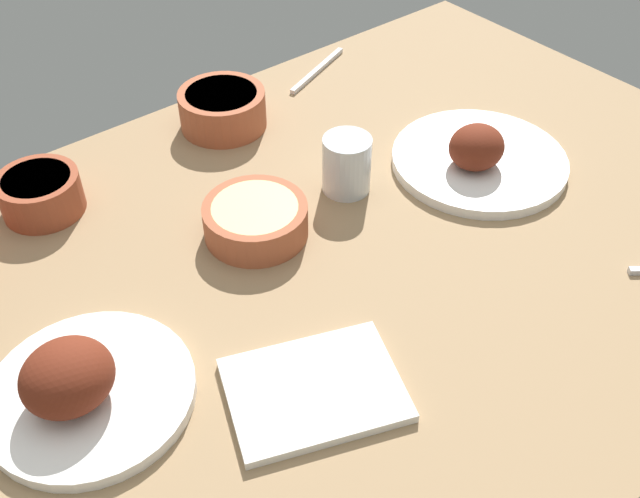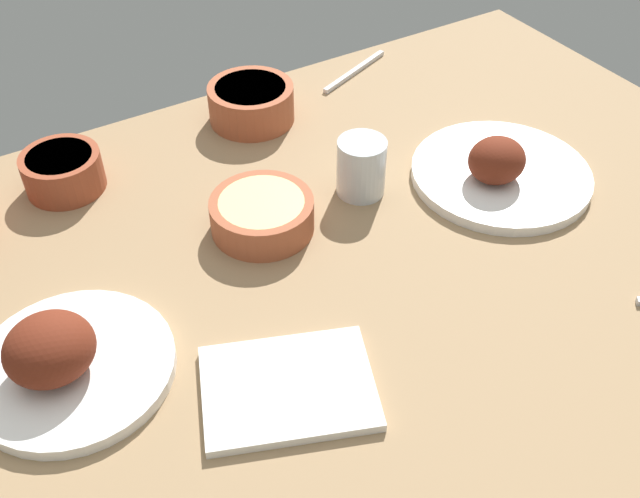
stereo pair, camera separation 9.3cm
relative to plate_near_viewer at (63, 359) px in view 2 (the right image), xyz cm
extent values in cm
cube|color=#937551|center=(33.35, 1.40, -4.69)|extent=(140.00, 90.00, 4.00)
cylinder|color=white|center=(0.73, 0.01, -1.89)|extent=(22.40, 22.40, 1.60)
ellipsoid|color=#602314|center=(-0.90, -0.01, 2.32)|extent=(9.71, 9.10, 7.40)
cylinder|color=white|center=(65.01, 2.69, -1.89)|extent=(26.05, 26.05, 1.60)
ellipsoid|color=#602314|center=(62.79, 1.92, 1.90)|extent=(8.35, 7.67, 6.49)
cylinder|color=#A35133|center=(41.25, 35.75, 0.31)|extent=(13.70, 13.70, 6.00)
cylinder|color=#9E3314|center=(41.25, 35.75, 2.82)|extent=(11.24, 11.24, 1.00)
cylinder|color=#A35133|center=(30.05, 10.88, -0.35)|extent=(13.94, 13.94, 4.67)
cylinder|color=#DBCC7A|center=(30.05, 10.88, 1.48)|extent=(11.43, 11.43, 1.00)
cylinder|color=brown|center=(10.03, 33.52, 0.10)|extent=(11.21, 11.21, 5.58)
cylinder|color=#D6BC70|center=(10.03, 33.52, 2.39)|extent=(9.19, 9.19, 1.00)
cylinder|color=silver|center=(45.87, 10.92, 1.50)|extent=(6.94, 6.94, 8.37)
cube|color=white|center=(19.73, -14.50, -2.09)|extent=(22.23, 19.51, 1.20)
cube|color=silver|center=(63.73, 39.74, -2.29)|extent=(16.57, 7.31, 0.80)
camera|label=1|loc=(-9.87, -52.13, 62.41)|focal=41.17mm
camera|label=2|loc=(-2.24, -57.48, 62.41)|focal=41.17mm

